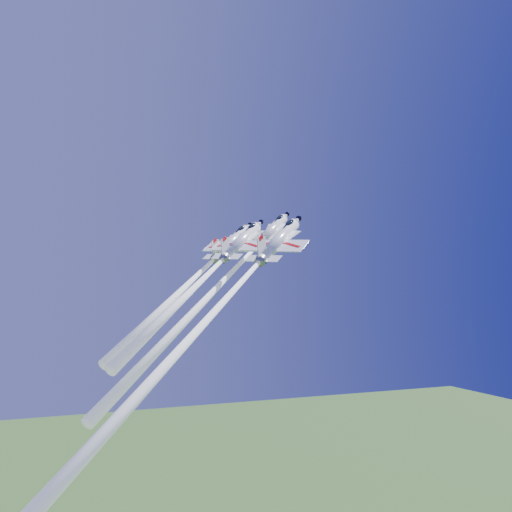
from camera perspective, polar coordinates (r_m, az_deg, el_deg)
name	(u,v)px	position (r m, az deg, el deg)	size (l,w,h in m)	color
jet_lead	(219,285)	(94.91, -3.71, -2.95)	(37.23, 30.92, 42.01)	white
jet_left	(196,277)	(98.74, -6.06, -2.09)	(28.81, 23.84, 31.02)	white
jet_right	(201,326)	(79.93, -5.52, -7.03)	(45.86, 38.12, 52.76)	white
jet_slot	(206,276)	(92.08, -5.05, -2.04)	(28.42, 23.51, 30.48)	white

